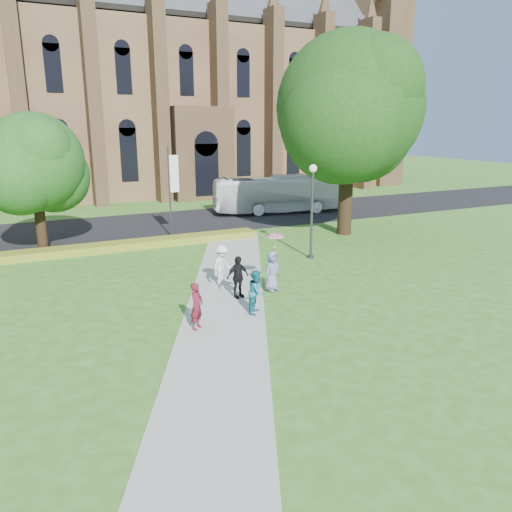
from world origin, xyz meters
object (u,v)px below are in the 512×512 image
large_tree (350,108)px  tour_coach (279,194)px  streetlamp (312,200)px  pedestrian_0 (197,306)px

large_tree → tour_coach: (0.05, 9.49, -6.78)m
large_tree → tour_coach: large_tree is taller
streetlamp → large_tree: large_tree is taller
streetlamp → pedestrian_0: 11.67m
tour_coach → pedestrian_0: 25.51m
large_tree → pedestrian_0: large_tree is taller
pedestrian_0 → streetlamp: bearing=-5.5°
large_tree → pedestrian_0: (-14.65, -11.34, -7.44)m
large_tree → tour_coach: bearing=89.7°
streetlamp → pedestrian_0: streetlamp is taller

